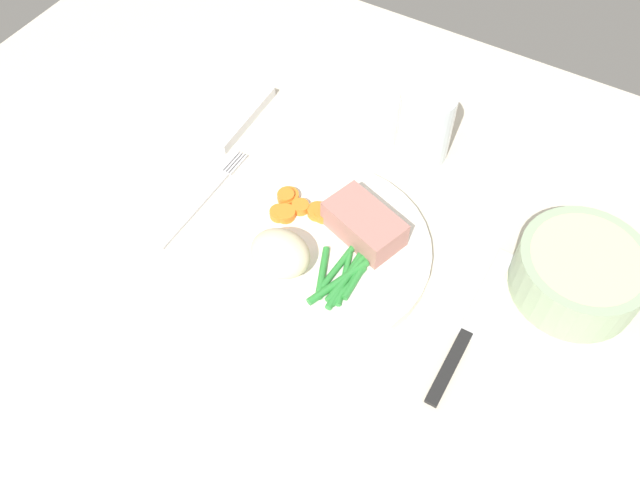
{
  "coord_description": "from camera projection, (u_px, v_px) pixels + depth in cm",
  "views": [
    {
      "loc": [
        19.95,
        -35.43,
        62.63
      ],
      "look_at": [
        -1.25,
        0.82,
        4.6
      ],
      "focal_mm": 36.98,
      "sensor_mm": 36.0,
      "label": 1
    }
  ],
  "objects": [
    {
      "name": "dinner_plate",
      "position": [
        320.0,
        249.0,
        0.73
      ],
      "size": [
        24.66,
        24.66,
        1.6
      ],
      "primitive_type": "cylinder",
      "color": "white",
      "rests_on": "dining_table"
    },
    {
      "name": "knife",
      "position": [
        470.0,
        327.0,
        0.68
      ],
      "size": [
        1.7,
        20.5,
        0.64
      ],
      "rotation": [
        0.0,
        0.0,
        0.07
      ],
      "color": "black",
      "rests_on": "dining_table"
    },
    {
      "name": "carrot_slices",
      "position": [
        298.0,
        207.0,
        0.75
      ],
      "size": [
        7.24,
        4.96,
        1.29
      ],
      "color": "orange",
      "rests_on": "dinner_plate"
    },
    {
      "name": "mashed_potatoes",
      "position": [
        280.0,
        253.0,
        0.69
      ],
      "size": [
        6.58,
        5.45,
        4.67
      ],
      "primitive_type": "ellipsoid",
      "color": "beige",
      "rests_on": "dinner_plate"
    },
    {
      "name": "meat_portion",
      "position": [
        364.0,
        224.0,
        0.72
      ],
      "size": [
        9.91,
        7.55,
        3.36
      ],
      "primitive_type": "cube",
      "rotation": [
        0.0,
        0.0,
        -0.32
      ],
      "color": "#B2756B",
      "rests_on": "dinner_plate"
    },
    {
      "name": "fork",
      "position": [
        203.0,
        199.0,
        0.78
      ],
      "size": [
        1.44,
        16.6,
        0.4
      ],
      "rotation": [
        0.0,
        0.0,
        0.07
      ],
      "color": "silver",
      "rests_on": "dining_table"
    },
    {
      "name": "water_glass",
      "position": [
        424.0,
        129.0,
        0.8
      ],
      "size": [
        6.64,
        6.64,
        9.46
      ],
      "color": "silver",
      "rests_on": "dining_table"
    },
    {
      "name": "salad_bowl",
      "position": [
        580.0,
        271.0,
        0.68
      ],
      "size": [
        13.52,
        13.52,
        5.72
      ],
      "color": "#99B28C",
      "rests_on": "dining_table"
    },
    {
      "name": "dining_table",
      "position": [
        326.0,
        268.0,
        0.74
      ],
      "size": [
        120.0,
        90.0,
        2.0
      ],
      "color": "beige",
      "rests_on": "ground"
    },
    {
      "name": "napkin",
      "position": [
        217.0,
        107.0,
        0.87
      ],
      "size": [
        11.06,
        12.82,
        1.51
      ],
      "primitive_type": "cube",
      "rotation": [
        0.0,
        0.0,
        0.04
      ],
      "color": "white",
      "rests_on": "dining_table"
    },
    {
      "name": "green_beans",
      "position": [
        345.0,
        275.0,
        0.7
      ],
      "size": [
        5.47,
        10.39,
        0.84
      ],
      "color": "#2D8C38",
      "rests_on": "dinner_plate"
    }
  ]
}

